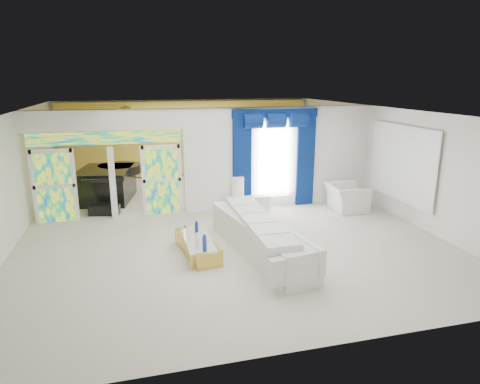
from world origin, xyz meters
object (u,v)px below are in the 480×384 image
object	(u,v)px
white_sofa	(260,238)
coffee_table	(197,246)
console_table	(248,203)
armchair	(347,197)
grand_piano	(106,184)

from	to	relation	value
white_sofa	coffee_table	distance (m)	1.39
console_table	armchair	xyz separation A→B (m)	(2.84, -0.75, 0.17)
coffee_table	armchair	distance (m)	5.28
coffee_table	white_sofa	bearing A→B (deg)	-12.53
coffee_table	grand_piano	distance (m)	5.55
coffee_table	grand_piano	size ratio (longest dim) A/B	0.84
white_sofa	coffee_table	xyz separation A→B (m)	(-1.35, 0.30, -0.17)
grand_piano	coffee_table	bearing A→B (deg)	-55.90
coffee_table	console_table	distance (m)	3.52
coffee_table	armchair	bearing A→B (deg)	24.28
armchair	white_sofa	bearing A→B (deg)	128.88
coffee_table	console_table	xyz separation A→B (m)	(1.97, 2.92, 0.02)
grand_piano	console_table	bearing A→B (deg)	-16.70
white_sofa	coffee_table	world-z (taller)	white_sofa
coffee_table	grand_piano	xyz separation A→B (m)	(-2.15, 5.11, 0.32)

